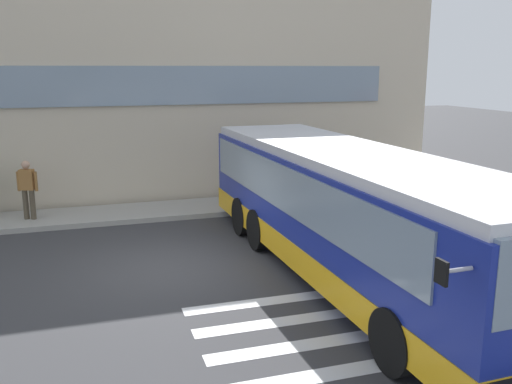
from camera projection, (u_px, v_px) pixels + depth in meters
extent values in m
cube|color=#353538|center=(173.00, 267.00, 12.36)|extent=(80.00, 90.00, 0.02)
cube|color=silver|center=(363.00, 368.00, 8.20)|extent=(4.40, 0.36, 0.01)
cube|color=silver|center=(337.00, 340.00, 9.03)|extent=(4.40, 0.36, 0.01)
cube|color=silver|center=(315.00, 317.00, 9.87)|extent=(4.40, 0.36, 0.01)
cube|color=silver|center=(296.00, 297.00, 10.71)|extent=(4.40, 0.36, 0.01)
cube|color=beige|center=(123.00, 89.00, 22.76)|extent=(20.67, 12.00, 7.01)
cube|color=gray|center=(170.00, 86.00, 17.37)|extent=(14.67, 0.10, 1.20)
cube|color=#9E9B93|center=(147.00, 212.00, 16.81)|extent=(24.67, 2.00, 0.15)
cube|color=navy|center=(348.00, 211.00, 11.53)|extent=(2.83, 11.03, 2.15)
cube|color=#F2AD19|center=(346.00, 248.00, 11.71)|extent=(2.87, 11.07, 0.55)
cube|color=silver|center=(350.00, 155.00, 11.27)|extent=(2.73, 10.82, 0.20)
cube|color=gray|center=(395.00, 181.00, 12.11)|extent=(0.29, 9.76, 0.95)
cube|color=gray|center=(285.00, 189.00, 11.29)|extent=(0.29, 9.76, 0.95)
cylinder|color=#B7B7BF|center=(457.00, 270.00, 6.07)|extent=(0.40, 0.06, 0.05)
cube|color=black|center=(441.00, 272.00, 6.00)|extent=(0.05, 0.20, 0.28)
cylinder|color=black|center=(395.00, 341.00, 7.96)|extent=(0.33, 1.01, 1.00)
cylinder|color=black|center=(345.00, 221.00, 14.21)|extent=(0.33, 1.01, 1.00)
cylinder|color=black|center=(258.00, 230.00, 13.47)|extent=(0.33, 1.01, 1.00)
cylinder|color=black|center=(323.00, 209.00, 15.41)|extent=(0.33, 1.01, 1.00)
cylinder|color=black|center=(242.00, 216.00, 14.67)|extent=(0.33, 1.01, 1.00)
cylinder|color=#4C4233|center=(33.00, 204.00, 15.64)|extent=(0.15, 0.15, 0.85)
cylinder|color=#4C4233|center=(26.00, 204.00, 15.65)|extent=(0.15, 0.15, 0.85)
cube|color=#996633|center=(27.00, 180.00, 15.49)|extent=(0.43, 0.34, 0.58)
sphere|color=tan|center=(26.00, 165.00, 15.39)|extent=(0.23, 0.23, 0.23)
cylinder|color=#996633|center=(36.00, 181.00, 15.48)|extent=(0.09, 0.09, 0.55)
cylinder|color=#996633|center=(18.00, 181.00, 15.51)|extent=(0.09, 0.09, 0.55)
cylinder|color=yellow|center=(272.00, 200.00, 16.66)|extent=(0.18, 0.18, 0.90)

